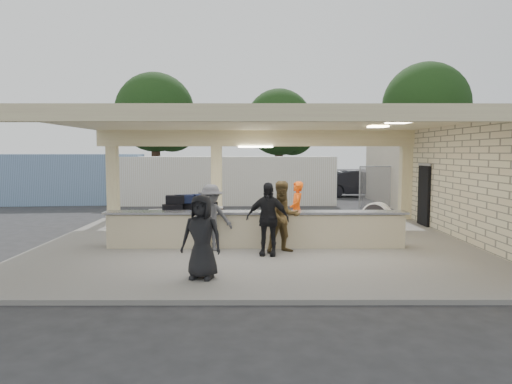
{
  "coord_description": "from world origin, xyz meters",
  "views": [
    {
      "loc": [
        -0.02,
        -12.78,
        2.68
      ],
      "look_at": [
        0.01,
        1.0,
        1.47
      ],
      "focal_mm": 32.0,
      "sensor_mm": 36.0,
      "label": 1
    }
  ],
  "objects_px": {
    "baggage_counter": "(256,229)",
    "container_white": "(224,180)",
    "drum_fan": "(377,218)",
    "passenger_c": "(211,218)",
    "car_dark": "(359,184)",
    "baggage_handler": "(297,210)",
    "passenger_d": "(202,237)",
    "passenger_a": "(283,217)",
    "container_blue": "(44,179)",
    "car_white_a": "(415,186)",
    "car_white_b": "(439,186)",
    "passenger_b": "(267,219)",
    "luggage_cart": "(189,215)"
  },
  "relations": [
    {
      "from": "car_dark",
      "to": "container_white",
      "type": "bearing_deg",
      "value": 116.65
    },
    {
      "from": "baggage_counter",
      "to": "passenger_a",
      "type": "bearing_deg",
      "value": -43.92
    },
    {
      "from": "car_dark",
      "to": "baggage_counter",
      "type": "bearing_deg",
      "value": 158.2
    },
    {
      "from": "passenger_b",
      "to": "passenger_d",
      "type": "bearing_deg",
      "value": -113.97
    },
    {
      "from": "passenger_c",
      "to": "container_white",
      "type": "bearing_deg",
      "value": 72.17
    },
    {
      "from": "passenger_c",
      "to": "car_dark",
      "type": "xyz_separation_m",
      "value": [
        7.43,
        15.68,
        -0.19
      ]
    },
    {
      "from": "passenger_a",
      "to": "car_white_b",
      "type": "xyz_separation_m",
      "value": [
        10.14,
        15.24,
        -0.33
      ]
    },
    {
      "from": "drum_fan",
      "to": "passenger_c",
      "type": "xyz_separation_m",
      "value": [
        -4.93,
        -2.21,
        0.32
      ]
    },
    {
      "from": "baggage_handler",
      "to": "car_white_b",
      "type": "xyz_separation_m",
      "value": [
        9.63,
        13.39,
        -0.27
      ]
    },
    {
      "from": "passenger_b",
      "to": "passenger_c",
      "type": "bearing_deg",
      "value": 170.47
    },
    {
      "from": "passenger_d",
      "to": "car_white_a",
      "type": "distance_m",
      "value": 20.3
    },
    {
      "from": "passenger_b",
      "to": "car_white_a",
      "type": "relative_size",
      "value": 0.38
    },
    {
      "from": "luggage_cart",
      "to": "passenger_b",
      "type": "xyz_separation_m",
      "value": [
        2.25,
        -2.02,
        0.17
      ]
    },
    {
      "from": "container_blue",
      "to": "baggage_handler",
      "type": "bearing_deg",
      "value": -45.44
    },
    {
      "from": "car_white_a",
      "to": "car_dark",
      "type": "height_order",
      "value": "car_dark"
    },
    {
      "from": "passenger_c",
      "to": "passenger_a",
      "type": "bearing_deg",
      "value": -25.49
    },
    {
      "from": "baggage_handler",
      "to": "container_blue",
      "type": "height_order",
      "value": "container_blue"
    },
    {
      "from": "baggage_handler",
      "to": "passenger_d",
      "type": "bearing_deg",
      "value": -28.55
    },
    {
      "from": "passenger_b",
      "to": "car_white_b",
      "type": "relative_size",
      "value": 0.42
    },
    {
      "from": "container_blue",
      "to": "passenger_d",
      "type": "bearing_deg",
      "value": -61.3
    },
    {
      "from": "passenger_d",
      "to": "container_white",
      "type": "height_order",
      "value": "container_white"
    },
    {
      "from": "drum_fan",
      "to": "container_blue",
      "type": "xyz_separation_m",
      "value": [
        -14.72,
        9.65,
        0.64
      ]
    },
    {
      "from": "baggage_counter",
      "to": "passenger_b",
      "type": "bearing_deg",
      "value": -74.0
    },
    {
      "from": "baggage_handler",
      "to": "passenger_a",
      "type": "relative_size",
      "value": 0.93
    },
    {
      "from": "drum_fan",
      "to": "container_white",
      "type": "distance_m",
      "value": 11.04
    },
    {
      "from": "drum_fan",
      "to": "car_dark",
      "type": "xyz_separation_m",
      "value": [
        2.5,
        13.47,
        0.13
      ]
    },
    {
      "from": "luggage_cart",
      "to": "container_white",
      "type": "bearing_deg",
      "value": 70.14
    },
    {
      "from": "passenger_a",
      "to": "luggage_cart",
      "type": "bearing_deg",
      "value": 130.51
    },
    {
      "from": "car_dark",
      "to": "container_blue",
      "type": "bearing_deg",
      "value": 103.11
    },
    {
      "from": "baggage_handler",
      "to": "container_blue",
      "type": "bearing_deg",
      "value": -129.95
    },
    {
      "from": "passenger_b",
      "to": "passenger_d",
      "type": "distance_m",
      "value": 2.53
    },
    {
      "from": "drum_fan",
      "to": "baggage_handler",
      "type": "xyz_separation_m",
      "value": [
        -2.54,
        -0.53,
        0.3
      ]
    },
    {
      "from": "passenger_a",
      "to": "container_white",
      "type": "relative_size",
      "value": 0.16
    },
    {
      "from": "baggage_counter",
      "to": "container_white",
      "type": "bearing_deg",
      "value": 98.15
    },
    {
      "from": "baggage_counter",
      "to": "passenger_c",
      "type": "xyz_separation_m",
      "value": [
        -1.17,
        -0.5,
        0.38
      ]
    },
    {
      "from": "passenger_a",
      "to": "car_white_b",
      "type": "height_order",
      "value": "passenger_a"
    },
    {
      "from": "passenger_a",
      "to": "baggage_handler",
      "type": "bearing_deg",
      "value": 57.39
    },
    {
      "from": "drum_fan",
      "to": "passenger_b",
      "type": "xyz_separation_m",
      "value": [
        -3.47,
        -2.72,
        0.36
      ]
    },
    {
      "from": "luggage_cart",
      "to": "car_white_a",
      "type": "distance_m",
      "value": 17.44
    },
    {
      "from": "baggage_handler",
      "to": "drum_fan",
      "type": "bearing_deg",
      "value": 101.83
    },
    {
      "from": "baggage_handler",
      "to": "container_white",
      "type": "xyz_separation_m",
      "value": [
        -2.84,
        10.16,
        0.27
      ]
    },
    {
      "from": "passenger_c",
      "to": "baggage_handler",
      "type": "bearing_deg",
      "value": 15.02
    },
    {
      "from": "luggage_cart",
      "to": "passenger_b",
      "type": "distance_m",
      "value": 3.03
    },
    {
      "from": "container_blue",
      "to": "luggage_cart",
      "type": "bearing_deg",
      "value": -54.54
    },
    {
      "from": "baggage_handler",
      "to": "car_dark",
      "type": "xyz_separation_m",
      "value": [
        5.04,
        14.01,
        -0.17
      ]
    },
    {
      "from": "passenger_c",
      "to": "car_white_b",
      "type": "bearing_deg",
      "value": 31.41
    },
    {
      "from": "baggage_handler",
      "to": "passenger_b",
      "type": "relative_size",
      "value": 0.94
    },
    {
      "from": "baggage_handler",
      "to": "car_white_a",
      "type": "relative_size",
      "value": 0.35
    },
    {
      "from": "luggage_cart",
      "to": "baggage_handler",
      "type": "distance_m",
      "value": 3.19
    },
    {
      "from": "baggage_counter",
      "to": "car_white_a",
      "type": "height_order",
      "value": "car_white_a"
    }
  ]
}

